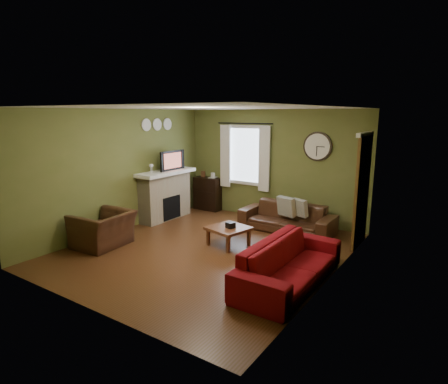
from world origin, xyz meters
The scene contains 31 objects.
floor centered at (0.00, 0.00, 0.00)m, with size 4.60×5.20×0.00m, color #4A2814.
ceiling centered at (0.00, 0.00, 2.60)m, with size 4.60×5.20×0.00m, color white.
wall_left centered at (-2.30, 0.00, 1.30)m, with size 0.00×5.20×2.60m, color #5F672F.
wall_right centered at (2.30, 0.00, 1.30)m, with size 0.00×5.20×2.60m, color #5F672F.
wall_back centered at (0.00, 2.60, 1.30)m, with size 4.60×0.00×2.60m, color #5F672F.
wall_front centered at (0.00, -2.60, 1.30)m, with size 4.60×0.00×2.60m, color #5F672F.
fireplace centered at (-2.10, 1.15, 0.55)m, with size 0.40×1.40×1.10m, color tan.
firebox centered at (-1.91, 1.15, 0.30)m, with size 0.04×0.60×0.55m, color black.
mantel centered at (-2.07, 1.15, 1.14)m, with size 0.58×1.60×0.08m, color white.
tv centered at (-2.05, 1.30, 1.35)m, with size 0.60×0.08×0.35m, color black.
tv_screen centered at (-1.97, 1.30, 1.41)m, with size 0.02×0.62×0.36m, color #994C3F.
medallion_left centered at (-2.28, 0.80, 2.25)m, with size 0.28×0.28×0.03m, color white.
medallion_mid centered at (-2.28, 1.15, 2.25)m, with size 0.28×0.28×0.03m, color white.
medallion_right centered at (-2.28, 1.50, 2.25)m, with size 0.28×0.28×0.03m, color white.
window_pane centered at (-0.70, 2.58, 1.50)m, with size 1.00×0.02×1.30m, color silver, non-canonical shape.
curtain_rod centered at (-0.70, 2.48, 2.27)m, with size 0.03×0.03×1.50m, color black.
curtain_left centered at (-1.25, 2.48, 1.45)m, with size 0.28×0.04×1.55m, color white.
curtain_right centered at (-0.15, 2.48, 1.45)m, with size 0.28×0.04×1.55m, color white.
wall_clock centered at (1.10, 2.55, 1.80)m, with size 0.64×0.06×0.64m, color white, non-canonical shape.
door centered at (2.27, 1.85, 1.05)m, with size 0.05×0.90×2.10m, color brown.
bookshelf centered at (-1.78, 2.43, 0.43)m, with size 0.72×0.31×0.86m, color black, non-canonical shape.
book centered at (-1.71, 2.46, 0.96)m, with size 0.18×0.24×0.02m, color brown.
sofa_brown centered at (0.73, 1.90, 0.30)m, with size 2.03×0.79×0.59m, color #371E12.
pillow_left centered at (1.01, 1.92, 0.55)m, with size 0.37×0.11×0.37m, color gray.
pillow_right centered at (0.73, 1.86, 0.55)m, with size 0.41×0.12×0.41m, color gray.
sofa_red centered at (1.85, -0.45, 0.32)m, with size 2.22×0.87×0.65m, color maroon.
armchair centered at (-1.79, -0.93, 0.33)m, with size 1.02×0.90×0.67m, color #371E12.
coffee_table centered at (0.19, 0.42, 0.18)m, with size 0.69×0.69×0.37m, color brown, non-canonical shape.
tissue_box centered at (0.25, 0.40, 0.40)m, with size 0.14×0.14×0.11m, color black.
wine_glass_a centered at (-2.05, 0.66, 1.28)m, with size 0.07×0.07×0.21m, color white, non-canonical shape.
wine_glass_b centered at (-2.05, 0.69, 1.28)m, with size 0.07×0.07×0.21m, color white, non-canonical shape.
Camera 1 is at (3.94, -5.34, 2.51)m, focal length 30.00 mm.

